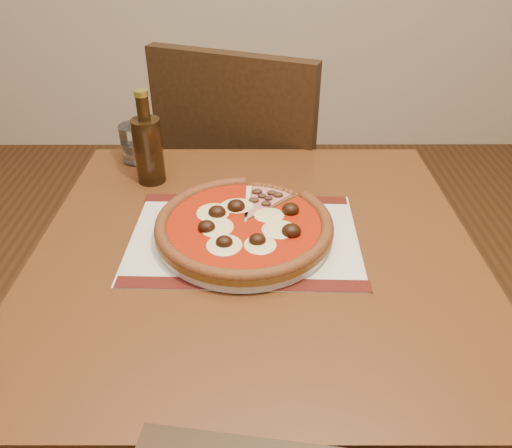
{
  "coord_description": "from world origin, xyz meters",
  "views": [
    {
      "loc": [
        0.22,
        0.21,
        1.29
      ],
      "look_at": [
        0.22,
        0.97,
        0.78
      ],
      "focal_mm": 35.0,
      "sensor_mm": 36.0,
      "label": 1
    }
  ],
  "objects_px": {
    "water_glass": "(136,143)",
    "chair_far": "(249,181)",
    "plate": "(244,233)",
    "bottle": "(148,147)",
    "table": "(256,286)",
    "pizza": "(244,224)"
  },
  "relations": [
    {
      "from": "water_glass",
      "to": "chair_far",
      "type": "bearing_deg",
      "value": 44.82
    },
    {
      "from": "plate",
      "to": "bottle",
      "type": "relative_size",
      "value": 1.54
    },
    {
      "from": "table",
      "to": "pizza",
      "type": "bearing_deg",
      "value": 138.86
    },
    {
      "from": "bottle",
      "to": "plate",
      "type": "bearing_deg",
      "value": -46.51
    },
    {
      "from": "pizza",
      "to": "water_glass",
      "type": "xyz_separation_m",
      "value": [
        -0.26,
        0.32,
        0.01
      ]
    },
    {
      "from": "water_glass",
      "to": "pizza",
      "type": "bearing_deg",
      "value": -51.23
    },
    {
      "from": "water_glass",
      "to": "bottle",
      "type": "distance_m",
      "value": 0.12
    },
    {
      "from": "pizza",
      "to": "bottle",
      "type": "bearing_deg",
      "value": 133.38
    },
    {
      "from": "bottle",
      "to": "chair_far",
      "type": "bearing_deg",
      "value": 59.8
    },
    {
      "from": "table",
      "to": "plate",
      "type": "bearing_deg",
      "value": 137.76
    },
    {
      "from": "table",
      "to": "plate",
      "type": "xyz_separation_m",
      "value": [
        -0.02,
        0.02,
        0.11
      ]
    },
    {
      "from": "chair_far",
      "to": "pizza",
      "type": "distance_m",
      "value": 0.63
    },
    {
      "from": "chair_far",
      "to": "water_glass",
      "type": "height_order",
      "value": "chair_far"
    },
    {
      "from": "chair_far",
      "to": "plate",
      "type": "xyz_separation_m",
      "value": [
        -0.0,
        -0.58,
        0.21
      ]
    },
    {
      "from": "table",
      "to": "plate",
      "type": "distance_m",
      "value": 0.12
    },
    {
      "from": "pizza",
      "to": "water_glass",
      "type": "distance_m",
      "value": 0.41
    },
    {
      "from": "chair_far",
      "to": "bottle",
      "type": "distance_m",
      "value": 0.5
    },
    {
      "from": "water_glass",
      "to": "bottle",
      "type": "xyz_separation_m",
      "value": [
        0.05,
        -0.1,
        0.04
      ]
    },
    {
      "from": "table",
      "to": "pizza",
      "type": "relative_size",
      "value": 2.45
    },
    {
      "from": "bottle",
      "to": "pizza",
      "type": "bearing_deg",
      "value": -46.62
    },
    {
      "from": "plate",
      "to": "bottle",
      "type": "height_order",
      "value": "bottle"
    },
    {
      "from": "table",
      "to": "bottle",
      "type": "bearing_deg",
      "value": 133.86
    }
  ]
}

